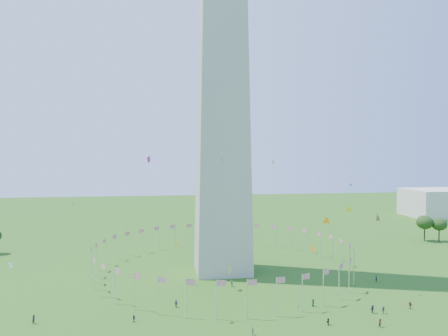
{
  "coord_description": "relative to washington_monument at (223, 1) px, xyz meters",
  "views": [
    {
      "loc": [
        -19.08,
        -85.48,
        37.53
      ],
      "look_at": [
        -1.7,
        35.0,
        33.28
      ],
      "focal_mm": 35.0,
      "sensor_mm": 36.0,
      "label": 1
    }
  ],
  "objects": [
    {
      "name": "flag_ring",
      "position": [
        -0.0,
        0.0,
        -80.0
      ],
      "size": [
        80.24,
        80.24,
        9.0
      ],
      "color": "silver",
      "rests_on": "ground"
    },
    {
      "name": "crowd",
      "position": [
        6.26,
        -48.39,
        -83.61
      ],
      "size": [
        99.07,
        73.4,
        1.96
      ],
      "color": "#521215",
      "rests_on": "ground"
    },
    {
      "name": "washington_monument",
      "position": [
        0.0,
        0.0,
        0.0
      ],
      "size": [
        16.8,
        16.8,
        169.0
      ],
      "primitive_type": null,
      "color": "#B1AD9D",
      "rests_on": "ground"
    },
    {
      "name": "kites_aloft",
      "position": [
        13.84,
        -24.86,
        -65.03
      ],
      "size": [
        118.66,
        61.63,
        38.86
      ],
      "color": "orange",
      "rests_on": "ground"
    }
  ]
}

